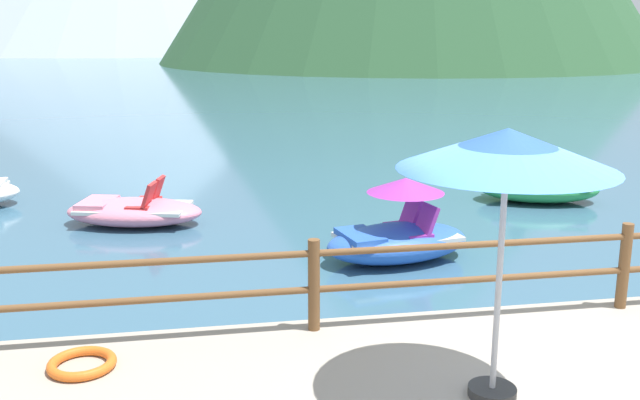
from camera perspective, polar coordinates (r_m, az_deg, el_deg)
The scene contains 7 objects.
ground_plane at distance 45.29m, azimuth -6.45°, elevation 9.26°, with size 200.00×200.00×0.00m, color #38607A.
dock_railing at distance 7.59m, azimuth 12.33°, elevation -5.20°, with size 23.92×0.12×0.95m.
beach_umbrella at distance 5.64m, azimuth 14.73°, elevation 3.65°, with size 1.70×1.70×2.24m.
life_ring at distance 6.90m, azimuth -18.51°, elevation -12.29°, with size 0.61×0.61×0.09m, color orange.
pedal_boat_0 at distance 12.95m, azimuth -14.69°, elevation -0.85°, with size 2.63×1.79×0.81m.
pedal_boat_1 at distance 10.62m, azimuth 6.26°, elevation -2.66°, with size 2.42×1.62×1.25m.
pedal_boat_3 at distance 14.84m, azimuth 17.12°, elevation 0.96°, with size 2.62×1.88×0.86m.
Camera 1 is at (-2.80, -5.08, 3.38)m, focal length 40.01 mm.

